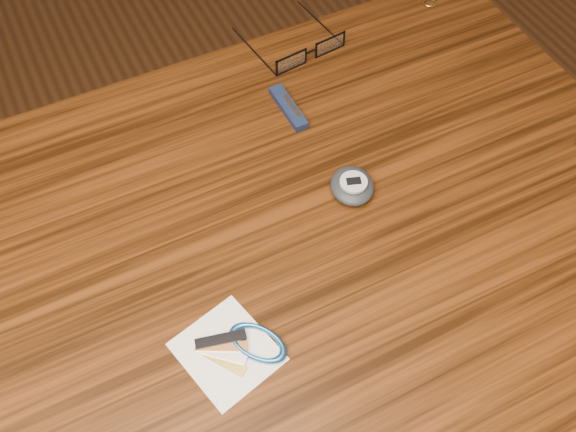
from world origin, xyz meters
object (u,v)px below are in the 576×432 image
eyeglasses (308,51)px  notepad_keys (242,347)px  pedometer (352,186)px  desk (276,295)px  pocket_knife (288,107)px

eyeglasses → notepad_keys: size_ratio=1.09×
pedometer → desk: bearing=-162.3°
desk → pedometer: pedometer is taller
notepad_keys → desk: bearing=48.0°
desk → eyeglasses: 0.35m
eyeglasses → notepad_keys: (-0.27, -0.37, -0.01)m
eyeglasses → pedometer: bearing=-104.7°
eyeglasses → notepad_keys: eyeglasses is taller
desk → pedometer: bearing=17.7°
pedometer → pocket_knife: bearing=93.2°
desk → pedometer: (0.12, 0.04, 0.11)m
pedometer → pocket_knife: pedometer is taller
pedometer → pocket_knife: size_ratio=0.90×
desk → notepad_keys: 0.16m
eyeglasses → notepad_keys: bearing=-126.0°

